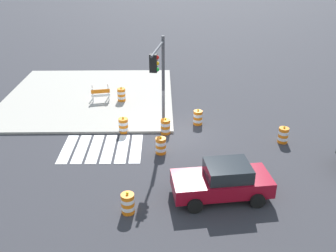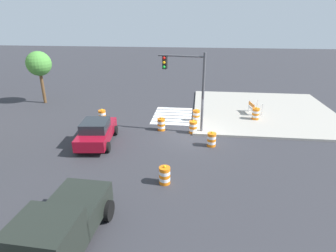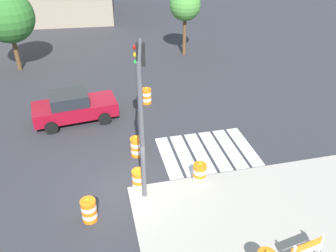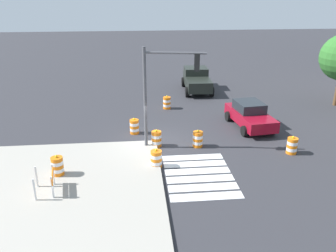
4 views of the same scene
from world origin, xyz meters
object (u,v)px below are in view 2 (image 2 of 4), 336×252
object	(u,v)px
traffic_barrel_near_corner	(161,124)
traffic_light_pole	(187,78)
traffic_barrel_median_far	(212,140)
traffic_barrel_lane_center	(102,116)
traffic_barrel_crosswalk_end	(193,127)
traffic_barrel_median_near	(196,116)
pickup_truck	(56,233)
traffic_barrel_on_sidewalk	(256,114)
street_tree_streetside_mid	(39,64)
sports_car	(97,132)
traffic_barrel_far_curb	(165,175)
construction_barricade	(253,107)

from	to	relation	value
traffic_barrel_near_corner	traffic_light_pole	distance (m)	3.90
traffic_barrel_median_far	traffic_barrel_lane_center	size ratio (longest dim) A/B	1.00
traffic_barrel_near_corner	traffic_barrel_median_far	world-z (taller)	same
traffic_barrel_crosswalk_end	traffic_light_pole	bearing A→B (deg)	60.44
traffic_barrel_median_near	traffic_barrel_median_far	distance (m)	4.64
traffic_light_pole	pickup_truck	bearing A→B (deg)	162.24
traffic_barrel_median_far	traffic_barrel_median_near	bearing A→B (deg)	13.25
traffic_barrel_on_sidewalk	street_tree_streetside_mid	distance (m)	19.84
traffic_barrel_near_corner	traffic_barrel_median_near	distance (m)	3.35
traffic_barrel_on_sidewalk	traffic_light_pole	distance (m)	6.91
traffic_barrel_lane_center	street_tree_streetside_mid	size ratio (longest dim) A/B	0.21
sports_car	traffic_barrel_near_corner	distance (m)	4.75
sports_car	street_tree_streetside_mid	size ratio (longest dim) A/B	0.92
traffic_barrel_crosswalk_end	traffic_barrel_median_far	size ratio (longest dim) A/B	1.00
traffic_barrel_on_sidewalk	traffic_barrel_median_near	bearing A→B (deg)	96.73
traffic_barrel_near_corner	traffic_barrel_far_curb	size ratio (longest dim) A/B	1.00
sports_car	traffic_light_pole	xyz separation A→B (m)	(2.74, -5.68, 3.10)
traffic_barrel_near_corner	traffic_barrel_median_far	distance (m)	4.24
traffic_barrel_median_near	traffic_barrel_on_sidewalk	size ratio (longest dim) A/B	1.00
traffic_barrel_median_far	street_tree_streetside_mid	size ratio (longest dim) A/B	0.21
pickup_truck	traffic_barrel_on_sidewalk	size ratio (longest dim) A/B	5.12
sports_car	traffic_barrel_crosswalk_end	distance (m)	6.68
sports_car	traffic_barrel_near_corner	xyz separation A→B (m)	(2.71, -3.88, -0.36)
traffic_barrel_crosswalk_end	traffic_barrel_median_near	bearing A→B (deg)	-4.06
traffic_light_pole	traffic_barrel_near_corner	bearing A→B (deg)	90.97
street_tree_streetside_mid	traffic_barrel_median_near	bearing A→B (deg)	-103.12
traffic_barrel_crosswalk_end	traffic_barrel_median_far	bearing A→B (deg)	-148.53
sports_car	street_tree_streetside_mid	distance (m)	12.13
pickup_truck	construction_barricade	xyz separation A→B (m)	(16.00, -9.24, -0.25)
traffic_barrel_median_far	construction_barricade	world-z (taller)	construction_barricade
traffic_barrel_lane_center	pickup_truck	bearing A→B (deg)	-167.29
construction_barricade	pickup_truck	bearing A→B (deg)	149.99
traffic_barrel_median_near	traffic_barrel_lane_center	world-z (taller)	same
traffic_barrel_median_near	sports_car	bearing A→B (deg)	127.66
traffic_barrel_crosswalk_end	traffic_barrel_lane_center	world-z (taller)	same
construction_barricade	traffic_light_pole	bearing A→B (deg)	127.60
construction_barricade	traffic_barrel_far_curb	bearing A→B (deg)	151.06
traffic_barrel_lane_center	construction_barricade	world-z (taller)	construction_barricade
pickup_truck	traffic_barrel_median_near	distance (m)	14.69
traffic_barrel_lane_center	street_tree_streetside_mid	xyz separation A→B (m)	(4.27, 7.24, 3.27)
traffic_barrel_far_curb	traffic_barrel_on_sidewalk	world-z (taller)	traffic_barrel_on_sidewalk
construction_barricade	traffic_barrel_crosswalk_end	bearing A→B (deg)	132.44
traffic_barrel_far_curb	traffic_light_pole	world-z (taller)	traffic_light_pole
traffic_barrel_on_sidewalk	construction_barricade	size ratio (longest dim) A/B	0.75
pickup_truck	traffic_barrel_on_sidewalk	world-z (taller)	pickup_truck
traffic_barrel_near_corner	traffic_barrel_far_curb	distance (m)	6.98
traffic_barrel_median_far	traffic_barrel_on_sidewalk	bearing A→B (deg)	-35.69
sports_car	traffic_barrel_far_curb	world-z (taller)	sports_car
sports_car	pickup_truck	bearing A→B (deg)	-168.12
traffic_barrel_lane_center	traffic_barrel_on_sidewalk	bearing A→B (deg)	-83.40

